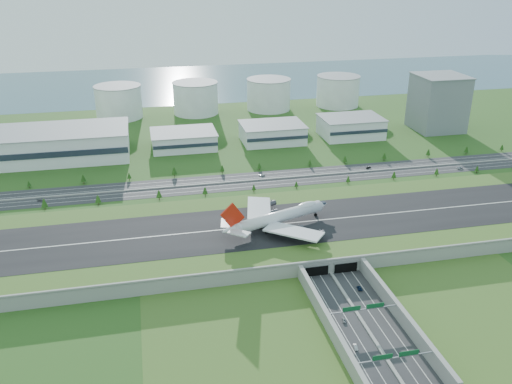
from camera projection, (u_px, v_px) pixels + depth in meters
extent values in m
plane|color=#2C4D18|center=(305.00, 233.00, 347.92)|extent=(1200.00, 1200.00, 0.00)
cube|color=gray|center=(305.00, 227.00, 346.34)|extent=(520.00, 100.00, 8.00)
cube|color=#32591E|center=(305.00, 222.00, 344.73)|extent=(520.00, 100.00, 0.16)
cube|color=black|center=(305.00, 222.00, 344.68)|extent=(520.00, 58.00, 0.12)
cube|color=silver|center=(305.00, 221.00, 344.64)|extent=(520.00, 0.90, 0.02)
cube|color=gray|center=(331.00, 260.00, 300.17)|extent=(520.00, 1.20, 1.20)
cube|color=#28282B|center=(375.00, 341.00, 249.12)|extent=(34.00, 120.00, 0.12)
cube|color=gray|center=(375.00, 341.00, 248.97)|extent=(1.60, 120.00, 0.90)
cube|color=gray|center=(330.00, 326.00, 253.01)|extent=(2.40, 100.00, 8.00)
cube|color=gray|center=(402.00, 316.00, 260.08)|extent=(2.40, 100.00, 8.00)
cube|color=black|center=(317.00, 270.00, 299.93)|extent=(13.00, 1.20, 6.00)
cube|color=black|center=(346.00, 267.00, 303.23)|extent=(13.00, 1.20, 6.00)
cylinder|color=gray|center=(325.00, 321.00, 257.54)|extent=(0.70, 0.70, 7.00)
cylinder|color=gray|center=(399.00, 311.00, 264.93)|extent=(0.70, 0.70, 7.00)
cube|color=gray|center=(363.00, 309.00, 259.77)|extent=(38.00, 0.50, 0.50)
cube|color=#0C4C23|center=(352.00, 309.00, 257.96)|extent=(9.00, 0.30, 2.40)
cube|color=#0C4C23|center=(375.00, 306.00, 260.30)|extent=(9.00, 0.30, 2.40)
cylinder|color=gray|center=(352.00, 371.00, 226.11)|extent=(0.70, 0.70, 7.00)
cylinder|color=gray|center=(435.00, 358.00, 233.50)|extent=(0.70, 0.70, 7.00)
cube|color=gray|center=(395.00, 358.00, 228.34)|extent=(38.00, 0.50, 0.50)
cube|color=#0C4C23|center=(383.00, 357.00, 226.53)|extent=(9.00, 0.30, 2.40)
cube|color=#0C4C23|center=(409.00, 353.00, 228.87)|extent=(9.00, 0.30, 2.40)
cube|color=#28282B|center=(270.00, 179.00, 433.21)|extent=(560.00, 36.00, 0.12)
cylinder|color=#3D2819|center=(45.00, 208.00, 380.19)|extent=(0.50, 0.50, 2.91)
cone|color=#1B360E|center=(44.00, 203.00, 378.73)|extent=(4.53, 4.53, 5.82)
cylinder|color=#3D2819|center=(98.00, 203.00, 387.30)|extent=(0.50, 0.50, 2.74)
cone|color=#1B360E|center=(98.00, 199.00, 385.91)|extent=(4.26, 4.26, 5.48)
cylinder|color=#3D2819|center=(159.00, 198.00, 395.68)|extent=(0.50, 0.50, 2.70)
cone|color=#1B360E|center=(159.00, 194.00, 394.32)|extent=(4.20, 4.20, 5.40)
cylinder|color=#3D2819|center=(205.00, 194.00, 402.28)|extent=(0.50, 0.50, 2.52)
cone|color=#1B360E|center=(205.00, 190.00, 401.01)|extent=(3.92, 3.92, 5.04)
cylinder|color=#3D2819|center=(254.00, 190.00, 409.57)|extent=(0.50, 0.50, 2.06)
cone|color=#1B360E|center=(254.00, 187.00, 408.53)|extent=(3.21, 3.21, 4.12)
cylinder|color=#3D2819|center=(296.00, 187.00, 416.08)|extent=(0.50, 0.50, 1.99)
cone|color=#1B360E|center=(296.00, 184.00, 415.08)|extent=(3.10, 3.10, 3.98)
cylinder|color=#3D2819|center=(348.00, 182.00, 424.22)|extent=(0.50, 0.50, 2.29)
cone|color=#1B360E|center=(348.00, 179.00, 423.06)|extent=(3.56, 3.56, 4.57)
cylinder|color=#3D2819|center=(394.00, 178.00, 431.69)|extent=(0.50, 0.50, 2.50)
cone|color=#1B360E|center=(394.00, 175.00, 430.43)|extent=(3.89, 3.89, 5.00)
cylinder|color=#3D2819|center=(436.00, 175.00, 438.96)|extent=(0.50, 0.50, 2.42)
cone|color=#1B360E|center=(437.00, 171.00, 437.74)|extent=(3.76, 3.76, 4.83)
cylinder|color=#3D2819|center=(477.00, 172.00, 446.12)|extent=(0.50, 0.50, 2.10)
cone|color=#1B360E|center=(477.00, 168.00, 445.06)|extent=(3.26, 3.26, 4.20)
cylinder|color=#3D2819|center=(29.00, 187.00, 416.53)|extent=(0.50, 0.50, 2.00)
cone|color=#1B360E|center=(29.00, 184.00, 415.52)|extent=(3.11, 3.11, 4.00)
cylinder|color=#3D2819|center=(84.00, 182.00, 424.24)|extent=(0.50, 0.50, 2.63)
cone|color=#1B360E|center=(83.00, 178.00, 422.92)|extent=(4.10, 4.10, 5.27)
cylinder|color=#3D2819|center=(129.00, 179.00, 431.15)|extent=(0.50, 0.50, 2.14)
cone|color=#1B360E|center=(129.00, 176.00, 430.07)|extent=(3.33, 3.33, 4.28)
cylinder|color=#3D2819|center=(175.00, 175.00, 437.96)|extent=(0.50, 0.50, 2.88)
cone|color=#1B360E|center=(174.00, 171.00, 436.50)|extent=(4.49, 4.49, 5.77)
cylinder|color=#3D2819|center=(222.00, 172.00, 445.66)|extent=(0.50, 0.50, 2.39)
cone|color=#1B360E|center=(222.00, 168.00, 444.45)|extent=(3.71, 3.71, 4.77)
cylinder|color=#3D2819|center=(259.00, 169.00, 451.78)|extent=(0.50, 0.50, 2.20)
cone|color=#1B360E|center=(259.00, 166.00, 450.67)|extent=(3.43, 3.43, 4.41)
cylinder|color=#3D2819|center=(310.00, 165.00, 460.37)|extent=(0.50, 0.50, 2.03)
cone|color=#1B360E|center=(310.00, 162.00, 459.35)|extent=(3.15, 3.15, 4.05)
cylinder|color=#3D2819|center=(345.00, 162.00, 466.43)|extent=(0.50, 0.50, 2.41)
cone|color=#1B360E|center=(345.00, 159.00, 465.22)|extent=(3.75, 3.75, 4.83)
cylinder|color=#3D2819|center=(384.00, 159.00, 473.51)|extent=(0.50, 0.50, 2.44)
cone|color=#1B360E|center=(384.00, 156.00, 472.28)|extent=(3.80, 3.80, 4.88)
cylinder|color=#3D2819|center=(428.00, 156.00, 481.63)|extent=(0.50, 0.50, 2.57)
cone|color=#1B360E|center=(428.00, 152.00, 480.34)|extent=(4.00, 4.00, 5.15)
cylinder|color=#3D2819|center=(466.00, 153.00, 489.01)|extent=(0.50, 0.50, 2.44)
cone|color=#1B360E|center=(467.00, 149.00, 487.77)|extent=(3.80, 3.80, 4.89)
cylinder|color=#3D2819|center=(501.00, 150.00, 496.04)|extent=(0.50, 0.50, 2.26)
cone|color=#1B360E|center=(502.00, 147.00, 494.90)|extent=(3.52, 3.52, 4.53)
cube|color=silver|center=(59.00, 144.00, 476.06)|extent=(120.00, 60.00, 25.00)
cube|color=silver|center=(184.00, 140.00, 503.91)|extent=(58.00, 42.00, 15.00)
cube|color=silver|center=(272.00, 133.00, 520.04)|extent=(58.00, 42.00, 17.00)
cube|color=silver|center=(351.00, 127.00, 535.20)|extent=(58.00, 42.00, 19.00)
cube|color=slate|center=(438.00, 103.00, 551.06)|extent=(46.00, 46.00, 55.00)
cylinder|color=silver|center=(119.00, 102.00, 596.05)|extent=(50.00, 50.00, 35.00)
cylinder|color=silver|center=(196.00, 98.00, 612.58)|extent=(50.00, 50.00, 35.00)
cylinder|color=silver|center=(269.00, 95.00, 629.11)|extent=(50.00, 50.00, 35.00)
cylinder|color=silver|center=(338.00, 91.00, 645.63)|extent=(50.00, 50.00, 35.00)
cube|color=#395F6E|center=(207.00, 82.00, 778.94)|extent=(1200.00, 260.00, 0.06)
cylinder|color=silver|center=(279.00, 217.00, 335.70)|extent=(62.08, 28.35, 7.24)
cone|color=silver|center=(322.00, 205.00, 352.27)|extent=(10.98, 9.89, 7.24)
cone|color=silver|center=(231.00, 230.00, 318.95)|extent=(13.11, 10.66, 7.24)
ellipsoid|color=silver|center=(307.00, 205.00, 345.19)|extent=(16.44, 10.55, 4.46)
cube|color=silver|center=(294.00, 232.00, 320.06)|extent=(35.82, 32.57, 1.79)
cube|color=silver|center=(259.00, 208.00, 350.02)|extent=(21.56, 36.30, 1.79)
cylinder|color=#38383D|center=(298.00, 229.00, 329.19)|extent=(6.69, 5.19, 3.40)
cylinder|color=#38383D|center=(320.00, 234.00, 322.72)|extent=(6.69, 5.19, 3.40)
cylinder|color=#38383D|center=(274.00, 212.00, 350.34)|extent=(6.69, 5.19, 3.40)
cylinder|color=#38383D|center=(271.00, 203.00, 363.25)|extent=(6.69, 5.19, 3.40)
cube|color=silver|center=(239.00, 233.00, 313.42)|extent=(13.90, 13.22, 0.68)
cube|color=silver|center=(227.00, 223.00, 324.87)|extent=(8.88, 13.45, 0.68)
cube|color=red|center=(233.00, 216.00, 316.11)|extent=(15.52, 6.44, 16.97)
cylinder|color=black|center=(316.00, 215.00, 352.32)|extent=(2.15, 0.79, 2.15)
cylinder|color=black|center=(276.00, 230.00, 333.02)|extent=(2.15, 0.79, 2.15)
cylinder|color=black|center=(269.00, 225.00, 338.66)|extent=(2.15, 0.79, 2.15)
cylinder|color=black|center=(266.00, 232.00, 329.70)|extent=(2.15, 0.79, 2.15)
cylinder|color=black|center=(260.00, 228.00, 335.34)|extent=(2.15, 0.79, 2.15)
imported|color=#A09FA3|center=(344.00, 320.00, 262.52)|extent=(2.81, 4.59, 1.46)
imported|color=silver|center=(355.00, 347.00, 244.33)|extent=(1.96, 4.35, 1.38)
imported|color=#0A1B36|center=(360.00, 288.00, 288.11)|extent=(2.73, 5.07, 1.35)
imported|color=slate|center=(41.00, 200.00, 393.63)|extent=(5.32, 2.98, 1.71)
imported|color=black|center=(368.00, 168.00, 454.88)|extent=(4.93, 3.38, 1.54)
imported|color=silver|center=(460.00, 168.00, 454.83)|extent=(6.79, 5.17, 1.71)
imported|color=silver|center=(262.00, 175.00, 439.70)|extent=(5.21, 3.38, 1.41)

